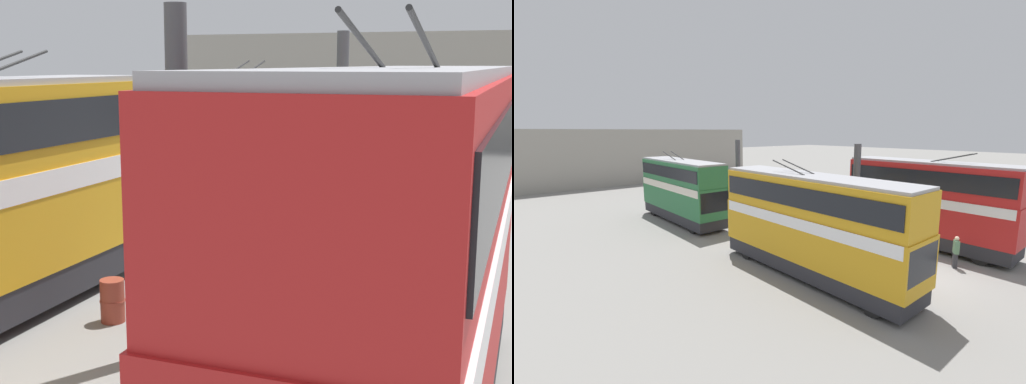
# 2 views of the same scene
# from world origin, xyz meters

# --- Properties ---
(depot_back_wall) EXTENTS (0.50, 36.00, 7.57)m
(depot_back_wall) POSITION_xyz_m (41.17, 0.00, 3.78)
(depot_back_wall) COLOR gray
(depot_back_wall) RESTS_ON ground_plane
(support_column_near) EXTENTS (0.75, 0.75, 6.61)m
(support_column_near) POSITION_xyz_m (4.77, 0.00, 3.18)
(support_column_near) COLOR #4C4C51
(support_column_near) RESTS_ON ground_plane
(support_column_far) EXTENTS (0.75, 0.75, 6.61)m
(support_column_far) POSITION_xyz_m (16.91, 0.00, 3.18)
(support_column_far) COLOR #4C4C51
(support_column_far) RESTS_ON ground_plane
(bus_left_near) EXTENTS (10.50, 2.54, 6.09)m
(bus_left_near) POSITION_xyz_m (2.56, -4.63, 3.11)
(bus_left_near) COLOR black
(bus_left_near) RESTS_ON ground_plane
(bus_right_far) EXTENTS (10.17, 2.54, 5.65)m
(bus_right_far) POSITION_xyz_m (18.30, 4.63, 2.87)
(bus_right_far) COLOR black
(bus_right_far) RESTS_ON ground_plane
(oil_drum) EXTENTS (0.55, 0.55, 0.94)m
(oil_drum) POSITION_xyz_m (5.57, 2.08, 0.47)
(oil_drum) COLOR #933828
(oil_drum) RESTS_ON ground_plane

